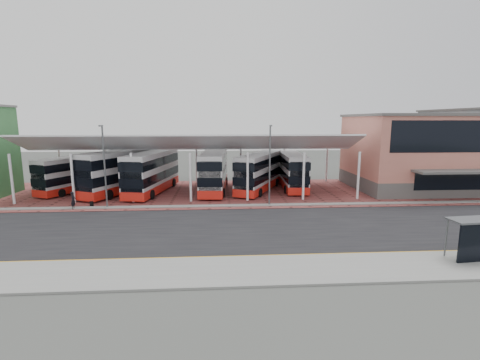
{
  "coord_description": "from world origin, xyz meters",
  "views": [
    {
      "loc": [
        -3.13,
        -27.55,
        8.55
      ],
      "look_at": [
        -0.88,
        7.43,
        2.46
      ],
      "focal_mm": 26.0,
      "sensor_mm": 36.0,
      "label": 1
    }
  ],
  "objects": [
    {
      "name": "bus_0",
      "position": [
        -20.17,
        14.88,
        2.13
      ],
      "size": [
        6.54,
        10.12,
        4.17
      ],
      "rotation": [
        0.0,
        0.0,
        -0.46
      ],
      "color": "silver",
      "rests_on": "forecourt"
    },
    {
      "name": "ground",
      "position": [
        0.0,
        0.0,
        0.0
      ],
      "size": [
        140.0,
        140.0,
        0.0
      ],
      "primitive_type": "plane",
      "color": "#40433E"
    },
    {
      "name": "bus_1",
      "position": [
        -14.49,
        13.78,
        2.53
      ],
      "size": [
        7.59,
        12.11,
        4.97
      ],
      "rotation": [
        0.0,
        0.0,
        -0.43
      ],
      "color": "silver",
      "rests_on": "forecourt"
    },
    {
      "name": "bus_2",
      "position": [
        -10.87,
        13.52,
        2.43
      ],
      "size": [
        4.87,
        11.89,
        4.78
      ],
      "rotation": [
        0.0,
        0.0,
        -0.2
      ],
      "color": "silver",
      "rests_on": "forecourt"
    },
    {
      "name": "forecourt",
      "position": [
        2.0,
        13.0,
        0.03
      ],
      "size": [
        72.0,
        16.0,
        0.06
      ],
      "primitive_type": "cube",
      "color": "brown",
      "rests_on": "ground"
    },
    {
      "name": "road",
      "position": [
        0.0,
        -1.0,
        0.01
      ],
      "size": [
        120.0,
        14.0,
        0.02
      ],
      "primitive_type": "cube",
      "color": "black",
      "rests_on": "ground"
    },
    {
      "name": "bus_3",
      "position": [
        -3.59,
        13.93,
        2.41
      ],
      "size": [
        3.49,
        11.65,
        4.74
      ],
      "rotation": [
        0.0,
        0.0,
        -0.07
      ],
      "color": "silver",
      "rests_on": "forecourt"
    },
    {
      "name": "bus_4",
      "position": [
        1.86,
        13.72,
        2.29
      ],
      "size": [
        6.89,
        10.94,
        4.5
      ],
      "rotation": [
        0.0,
        0.0,
        -0.44
      ],
      "color": "silver",
      "rests_on": "forecourt"
    },
    {
      "name": "sidewalk",
      "position": [
        0.0,
        -9.0,
        0.07
      ],
      "size": [
        120.0,
        4.0,
        0.14
      ],
      "primitive_type": "cube",
      "color": "slate",
      "rests_on": "ground"
    },
    {
      "name": "bus_5",
      "position": [
        6.13,
        14.99,
        2.23
      ],
      "size": [
        3.08,
        10.73,
        4.38
      ],
      "rotation": [
        0.0,
        0.0,
        -0.05
      ],
      "color": "silver",
      "rests_on": "forecourt"
    },
    {
      "name": "yellow_line_far",
      "position": [
        0.0,
        -6.7,
        0.03
      ],
      "size": [
        120.0,
        0.12,
        0.01
      ],
      "primitive_type": "cube",
      "color": "#C3880D",
      "rests_on": "road"
    },
    {
      "name": "canopy",
      "position": [
        -6.0,
        13.94,
        5.8
      ],
      "size": [
        37.0,
        11.63,
        7.07
      ],
      "color": "white",
      "rests_on": "ground"
    },
    {
      "name": "pedestrian",
      "position": [
        -17.07,
        6.0,
        0.91
      ],
      "size": [
        0.42,
        0.63,
        1.71
      ],
      "primitive_type": "imported",
      "rotation": [
        0.0,
        0.0,
        1.59
      ],
      "color": "black",
      "rests_on": "forecourt"
    },
    {
      "name": "suitcase",
      "position": [
        -15.68,
        6.83,
        0.32
      ],
      "size": [
        0.31,
        0.22,
        0.53
      ],
      "primitive_type": "cube",
      "color": "black",
      "rests_on": "forecourt"
    },
    {
      "name": "lamp_east",
      "position": [
        2.0,
        6.27,
        4.36
      ],
      "size": [
        0.16,
        0.9,
        8.07
      ],
      "color": "#54575B",
      "rests_on": "ground"
    },
    {
      "name": "yellow_line_near",
      "position": [
        0.0,
        -7.0,
        0.03
      ],
      "size": [
        120.0,
        0.12,
        0.01
      ],
      "primitive_type": "cube",
      "color": "#C3880D",
      "rests_on": "road"
    },
    {
      "name": "north_kerb",
      "position": [
        0.0,
        6.2,
        0.07
      ],
      "size": [
        120.0,
        0.8,
        0.14
      ],
      "primitive_type": "cube",
      "color": "slate",
      "rests_on": "ground"
    },
    {
      "name": "terminal",
      "position": [
        23.0,
        13.92,
        4.66
      ],
      "size": [
        18.4,
        14.4,
        9.25
      ],
      "color": "#565351",
      "rests_on": "ground"
    },
    {
      "name": "lamp_west",
      "position": [
        -14.0,
        6.27,
        4.36
      ],
      "size": [
        0.16,
        0.9,
        8.07
      ],
      "color": "#54575B",
      "rests_on": "ground"
    }
  ]
}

